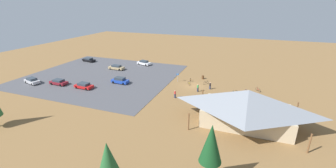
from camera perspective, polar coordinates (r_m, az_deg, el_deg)
The scene contains 27 objects.
ground at distance 52.78m, azimuth 6.50°, elevation -0.46°, with size 160.00×160.00×0.00m, color olive.
parking_lot_asphalt at distance 62.24m, azimuth -16.54°, elevation 2.10°, with size 37.88×34.25×0.05m, color #4C4C51.
bike_pavilion at distance 37.40m, azimuth 19.61°, elevation -5.09°, with size 16.65×10.55×5.89m.
trash_bin at distance 57.68m, azimuth 8.94°, elevation 1.73°, with size 0.60×0.60×0.90m, color brown.
lot_sign at distance 54.78m, azimuth 2.49°, elevation 2.01°, with size 0.56×0.08×2.20m.
pine_far_west at distance 23.75m, azimuth 11.02°, elevation -14.87°, with size 2.40×2.40×7.36m.
pine_east at distance 24.27m, azimuth -15.18°, elevation -18.19°, with size 2.40×2.40×5.83m.
bicycle_white_yard_left at distance 46.62m, azimuth 18.16°, elevation -3.83°, with size 0.48×1.62×0.75m.
bicycle_blue_yard_front at distance 45.55m, azimuth 25.63°, elevation -5.47°, with size 1.60×0.59×0.83m.
bicycle_purple_front_row at distance 51.20m, azimuth 19.69°, elevation -1.84°, with size 1.05×1.27×0.75m.
bicycle_teal_lone_west at distance 49.99m, azimuth 16.85°, elevation -2.02°, with size 1.53×0.80×0.79m.
bicycle_yellow_yard_right at distance 53.05m, azimuth 5.39°, elevation 0.10°, with size 0.99×1.47×0.83m.
bicycle_silver_back_row at distance 47.77m, azimuth 23.42°, elevation -3.93°, with size 1.57×0.77×0.82m.
bicycle_orange_near_porch at distance 55.37m, azimuth 5.76°, elevation 1.00°, with size 0.48×1.78×0.85m.
bicycle_black_by_bin at distance 54.14m, azimuth 9.73°, elevation 0.33°, with size 0.94×1.51×0.83m.
bicycle_green_trailside at distance 48.42m, azimuth 17.04°, elevation -2.78°, with size 1.77×0.48×0.84m.
bicycle_red_edge_south at distance 52.92m, azimuth 22.15°, elevation -1.40°, with size 1.00×1.45×0.88m.
car_white_mid_lot at distance 70.09m, azimuth -6.19°, elevation 5.46°, with size 4.64×2.78×1.38m.
car_maroon_aisle_side at distance 58.97m, azimuth -26.29°, elevation 0.47°, with size 4.31×1.98×1.29m.
car_blue_second_row at distance 54.93m, azimuth -12.23°, elevation 0.91°, with size 4.28×1.85×1.50m.
car_tan_near_entry at distance 66.49m, azimuth -13.12°, elevation 4.20°, with size 4.63×1.83×1.35m.
car_silver_front_row at distance 62.91m, azimuth -31.56°, elevation 0.74°, with size 4.52×2.66×1.42m.
car_black_by_curb at distance 78.22m, azimuth -19.69°, elevation 5.92°, with size 4.77×2.60×1.30m.
car_red_end_stall at distance 54.12m, azimuth -20.82°, elevation -0.38°, with size 4.31×2.07×1.31m.
visitor_at_bikes at distance 45.60m, azimuth 1.81°, elevation -2.56°, with size 0.39×0.36×1.71m.
visitor_crossing_yard at distance 49.20m, azimuth 7.66°, elevation -0.95°, with size 0.40×0.39×1.75m.
visitor_by_pavilion at distance 51.04m, azimuth 10.76°, elevation -0.40°, with size 0.39×0.36×1.65m.
Camera 1 is at (-11.38, 48.03, 18.69)m, focal length 23.73 mm.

